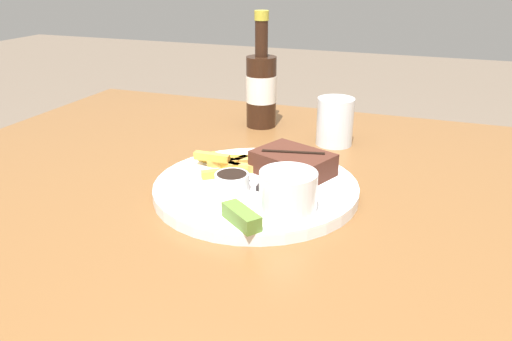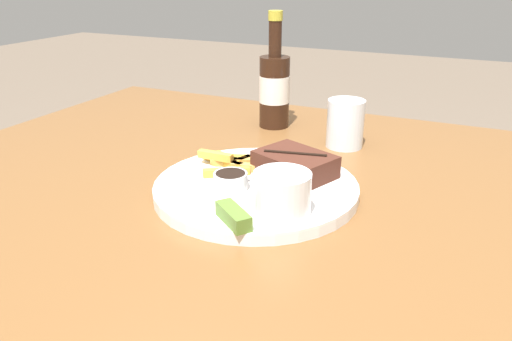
{
  "view_description": "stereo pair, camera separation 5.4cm",
  "coord_description": "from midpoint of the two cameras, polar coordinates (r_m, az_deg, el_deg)",
  "views": [
    {
      "loc": [
        0.23,
        -0.64,
        1.08
      ],
      "look_at": [
        0.0,
        0.0,
        0.8
      ],
      "focal_mm": 35.0,
      "sensor_mm": 36.0,
      "label": 1
    },
    {
      "loc": [
        0.29,
        -0.62,
        1.08
      ],
      "look_at": [
        0.0,
        0.0,
        0.8
      ],
      "focal_mm": 35.0,
      "sensor_mm": 36.0,
      "label": 2
    }
  ],
  "objects": [
    {
      "name": "dining_table",
      "position": [
        0.79,
        -1.99,
        -8.36
      ],
      "size": [
        1.23,
        1.0,
        0.76
      ],
      "color": "brown",
      "rests_on": "ground_plane"
    },
    {
      "name": "dinner_plate",
      "position": [
        0.75,
        -2.09,
        -2.09
      ],
      "size": [
        0.3,
        0.3,
        0.02
      ],
      "color": "white",
      "rests_on": "dining_table"
    },
    {
      "name": "steak_portion",
      "position": [
        0.77,
        2.22,
        0.82
      ],
      "size": [
        0.14,
        0.12,
        0.04
      ],
      "color": "#472319",
      "rests_on": "dinner_plate"
    },
    {
      "name": "fries_pile",
      "position": [
        0.8,
        -5.06,
        0.81
      ],
      "size": [
        0.14,
        0.1,
        0.02
      ],
      "color": "gold",
      "rests_on": "dinner_plate"
    },
    {
      "name": "coleslaw_cup",
      "position": [
        0.64,
        1.26,
        -2.34
      ],
      "size": [
        0.08,
        0.08,
        0.06
      ],
      "color": "white",
      "rests_on": "dinner_plate"
    },
    {
      "name": "dipping_sauce_cup",
      "position": [
        0.71,
        -4.95,
        -1.27
      ],
      "size": [
        0.05,
        0.05,
        0.03
      ],
      "color": "silver",
      "rests_on": "dinner_plate"
    },
    {
      "name": "pickle_spear",
      "position": [
        0.63,
        -4.19,
        -5.33
      ],
      "size": [
        0.06,
        0.06,
        0.02
      ],
      "color": "#567A2D",
      "rests_on": "dinner_plate"
    },
    {
      "name": "fork_utensil",
      "position": [
        0.79,
        -6.97,
        -0.06
      ],
      "size": [
        0.13,
        0.04,
        0.0
      ],
      "rotation": [
        0.0,
        0.0,
        6.08
      ],
      "color": "#B7B7BC",
      "rests_on": "dinner_plate"
    },
    {
      "name": "knife_utensil",
      "position": [
        0.77,
        0.15,
        -0.38
      ],
      "size": [
        0.02,
        0.17,
        0.01
      ],
      "rotation": [
        0.0,
        0.0,
        1.58
      ],
      "color": "#B7B7BC",
      "rests_on": "dinner_plate"
    },
    {
      "name": "beer_bottle",
      "position": [
        1.05,
        -0.9,
        9.52
      ],
      "size": [
        0.06,
        0.06,
        0.24
      ],
      "color": "black",
      "rests_on": "dining_table"
    },
    {
      "name": "drinking_glass",
      "position": [
        0.95,
        7.4,
        5.55
      ],
      "size": [
        0.07,
        0.07,
        0.09
      ],
      "color": "silver",
      "rests_on": "dining_table"
    }
  ]
}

